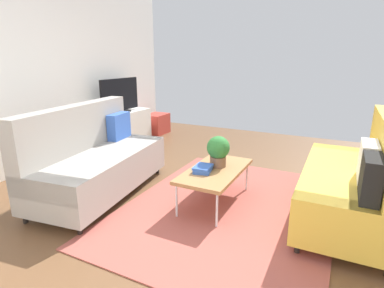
{
  "coord_description": "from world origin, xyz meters",
  "views": [
    {
      "loc": [
        -3.0,
        -1.38,
        1.65
      ],
      "look_at": [
        0.16,
        0.22,
        0.65
      ],
      "focal_mm": 28.69,
      "sensor_mm": 36.0,
      "label": 1
    }
  ],
  "objects_px": {
    "couch_beige": "(96,159)",
    "table_book_0": "(203,170)",
    "potted_plant": "(218,150)",
    "couch_green": "(355,180)",
    "tv": "(120,96)",
    "bottle_0": "(106,110)",
    "storage_trunk": "(157,124)",
    "tv_console": "(121,129)",
    "vase_0": "(96,113)",
    "coffee_table": "(215,171)"
  },
  "relations": [
    {
      "from": "couch_beige",
      "to": "couch_green",
      "type": "relative_size",
      "value": 1.05
    },
    {
      "from": "bottle_0",
      "to": "couch_beige",
      "type": "bearing_deg",
      "value": -142.21
    },
    {
      "from": "tv",
      "to": "potted_plant",
      "type": "xyz_separation_m",
      "value": [
        -1.39,
        -2.56,
        -0.33
      ]
    },
    {
      "from": "coffee_table",
      "to": "vase_0",
      "type": "relative_size",
      "value": 8.09
    },
    {
      "from": "couch_green",
      "to": "coffee_table",
      "type": "height_order",
      "value": "couch_green"
    },
    {
      "from": "couch_beige",
      "to": "tv",
      "type": "relative_size",
      "value": 2.0
    },
    {
      "from": "potted_plant",
      "to": "vase_0",
      "type": "relative_size",
      "value": 2.67
    },
    {
      "from": "tv_console",
      "to": "potted_plant",
      "type": "relative_size",
      "value": 3.85
    },
    {
      "from": "potted_plant",
      "to": "vase_0",
      "type": "distance_m",
      "value": 2.75
    },
    {
      "from": "couch_beige",
      "to": "tv",
      "type": "xyz_separation_m",
      "value": [
        1.89,
        1.15,
        0.51
      ]
    },
    {
      "from": "storage_trunk",
      "to": "table_book_0",
      "type": "xyz_separation_m",
      "value": [
        -2.72,
        -2.4,
        0.22
      ]
    },
    {
      "from": "table_book_0",
      "to": "bottle_0",
      "type": "xyz_separation_m",
      "value": [
        1.19,
        2.46,
        0.31
      ]
    },
    {
      "from": "coffee_table",
      "to": "vase_0",
      "type": "height_order",
      "value": "vase_0"
    },
    {
      "from": "tv_console",
      "to": "vase_0",
      "type": "relative_size",
      "value": 10.3
    },
    {
      "from": "couch_beige",
      "to": "couch_green",
      "type": "distance_m",
      "value": 2.92
    },
    {
      "from": "couch_beige",
      "to": "table_book_0",
      "type": "height_order",
      "value": "couch_beige"
    },
    {
      "from": "vase_0",
      "to": "couch_beige",
      "type": "bearing_deg",
      "value": -137.0
    },
    {
      "from": "couch_beige",
      "to": "potted_plant",
      "type": "xyz_separation_m",
      "value": [
        0.5,
        -1.41,
        0.18
      ]
    },
    {
      "from": "coffee_table",
      "to": "table_book_0",
      "type": "height_order",
      "value": "table_book_0"
    },
    {
      "from": "coffee_table",
      "to": "tv_console",
      "type": "height_order",
      "value": "tv_console"
    },
    {
      "from": "tv_console",
      "to": "vase_0",
      "type": "height_order",
      "value": "vase_0"
    },
    {
      "from": "couch_green",
      "to": "tv",
      "type": "bearing_deg",
      "value": 72.52
    },
    {
      "from": "storage_trunk",
      "to": "table_book_0",
      "type": "bearing_deg",
      "value": -138.64
    },
    {
      "from": "tv_console",
      "to": "storage_trunk",
      "type": "height_order",
      "value": "tv_console"
    },
    {
      "from": "couch_green",
      "to": "tv_console",
      "type": "distance_m",
      "value": 4.19
    },
    {
      "from": "coffee_table",
      "to": "tv_console",
      "type": "bearing_deg",
      "value": 60.06
    },
    {
      "from": "couch_beige",
      "to": "tv",
      "type": "height_order",
      "value": "tv"
    },
    {
      "from": "potted_plant",
      "to": "couch_green",
      "type": "bearing_deg",
      "value": -82.96
    },
    {
      "from": "bottle_0",
      "to": "vase_0",
      "type": "bearing_deg",
      "value": 148.94
    },
    {
      "from": "tv",
      "to": "potted_plant",
      "type": "height_order",
      "value": "tv"
    },
    {
      "from": "couch_green",
      "to": "bottle_0",
      "type": "relative_size",
      "value": 8.47
    },
    {
      "from": "tv_console",
      "to": "tv",
      "type": "xyz_separation_m",
      "value": [
        -0.0,
        -0.02,
        0.63
      ]
    },
    {
      "from": "storage_trunk",
      "to": "bottle_0",
      "type": "relative_size",
      "value": 2.31
    },
    {
      "from": "coffee_table",
      "to": "storage_trunk",
      "type": "relative_size",
      "value": 2.12
    },
    {
      "from": "potted_plant",
      "to": "table_book_0",
      "type": "bearing_deg",
      "value": 160.43
    },
    {
      "from": "coffee_table",
      "to": "table_book_0",
      "type": "relative_size",
      "value": 4.58
    },
    {
      "from": "couch_beige",
      "to": "storage_trunk",
      "type": "relative_size",
      "value": 3.84
    },
    {
      "from": "storage_trunk",
      "to": "couch_green",
      "type": "bearing_deg",
      "value": -120.55
    },
    {
      "from": "tv_console",
      "to": "potted_plant",
      "type": "height_order",
      "value": "potted_plant"
    },
    {
      "from": "couch_beige",
      "to": "couch_green",
      "type": "height_order",
      "value": "same"
    },
    {
      "from": "table_book_0",
      "to": "bottle_0",
      "type": "relative_size",
      "value": 1.07
    },
    {
      "from": "tv",
      "to": "vase_0",
      "type": "xyz_separation_m",
      "value": [
        -0.58,
        0.07,
        -0.24
      ]
    },
    {
      "from": "tv",
      "to": "table_book_0",
      "type": "relative_size",
      "value": 4.17
    },
    {
      "from": "tv_console",
      "to": "vase_0",
      "type": "distance_m",
      "value": 0.7
    },
    {
      "from": "potted_plant",
      "to": "tv",
      "type": "bearing_deg",
      "value": 61.55
    },
    {
      "from": "couch_green",
      "to": "tv",
      "type": "height_order",
      "value": "tv"
    },
    {
      "from": "table_book_0",
      "to": "vase_0",
      "type": "relative_size",
      "value": 1.77
    },
    {
      "from": "couch_beige",
      "to": "storage_trunk",
      "type": "bearing_deg",
      "value": -167.96
    },
    {
      "from": "tv_console",
      "to": "tv",
      "type": "relative_size",
      "value": 1.4
    },
    {
      "from": "coffee_table",
      "to": "bottle_0",
      "type": "xyz_separation_m",
      "value": [
        1.06,
        2.55,
        0.36
      ]
    }
  ]
}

